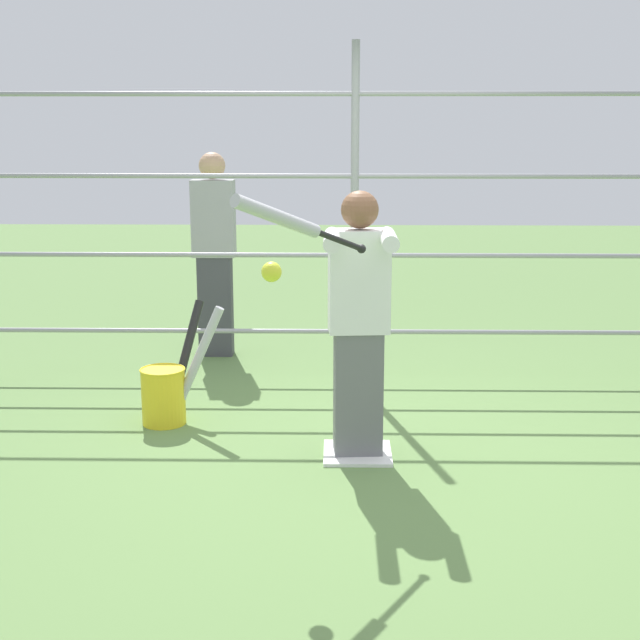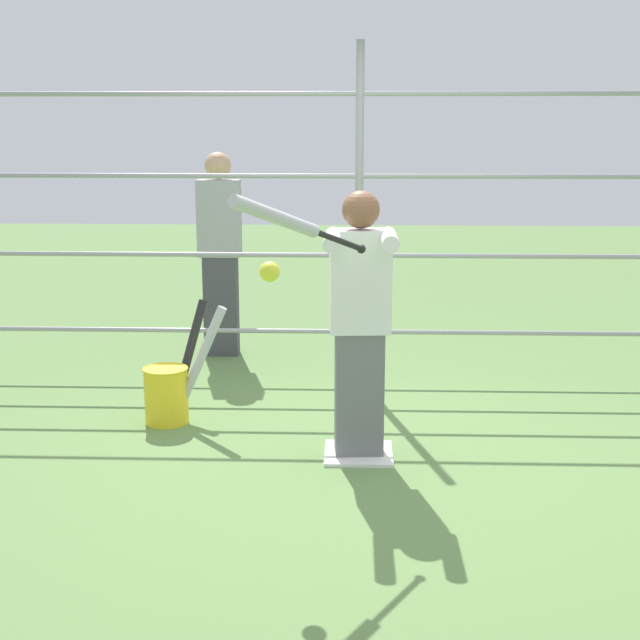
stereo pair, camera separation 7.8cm
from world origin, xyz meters
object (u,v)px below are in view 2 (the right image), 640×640
bat_bucket (171,389)px  bystander_behind_fence (220,251)px  baseball_bat_swinging (287,221)px  batter (360,317)px  softball_in_flight (270,272)px

bat_bucket → bystander_behind_fence: bystander_behind_fence is taller
bystander_behind_fence → baseball_bat_swinging: bearing=104.2°
batter → softball_in_flight: bearing=63.9°
batter → softball_in_flight: (0.43, 0.88, 0.41)m
batter → bystander_behind_fence: bearing=-63.8°
baseball_bat_swinging → softball_in_flight: (0.08, 0.08, -0.23)m
softball_in_flight → bat_bucket: softball_in_flight is taller
softball_in_flight → bystander_behind_fence: bearing=-77.4°
batter → baseball_bat_swinging: 1.07m
baseball_bat_swinging → softball_in_flight: bearing=47.9°
batter → softball_in_flight: 1.06m
baseball_bat_swinging → bystander_behind_fence: size_ratio=0.41×
batter → bat_bucket: (1.23, -0.57, -0.62)m
bat_bucket → bystander_behind_fence: (-0.08, -1.75, 0.66)m
bat_bucket → batter: bearing=155.0°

